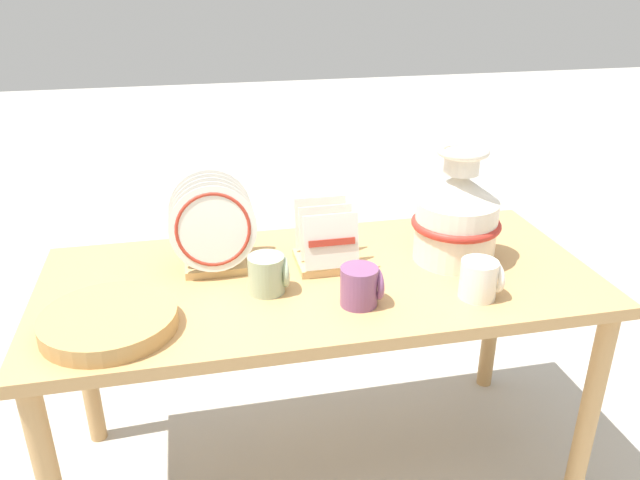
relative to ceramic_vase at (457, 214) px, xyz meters
The scene contains 9 objects.
ground_plane 0.94m from the ceramic_vase, behind, with size 14.00×14.00×0.00m, color #B2ADA3.
display_table 0.47m from the ceramic_vase, behind, with size 1.55×0.70×0.71m.
ceramic_vase is the anchor object (origin of this frame).
dish_rack_round_plates 0.70m from the ceramic_vase, behind, with size 0.24×0.20×0.26m.
dish_rack_square_plates 0.39m from the ceramic_vase, behind, with size 0.17×0.18×0.18m.
wicker_charger_stack 0.99m from the ceramic_vase, 168.90° to the right, with size 0.33×0.33×0.04m.
mug_plum_glaze 0.40m from the ceramic_vase, 149.79° to the right, with size 0.11×0.10×0.10m.
mug_sage_glaze 0.58m from the ceramic_vase, behind, with size 0.11×0.10×0.10m.
mug_cream_glaze 0.25m from the ceramic_vase, 96.15° to the right, with size 0.11×0.10×0.10m.
Camera 1 is at (-0.33, -1.52, 1.53)m, focal length 35.00 mm.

